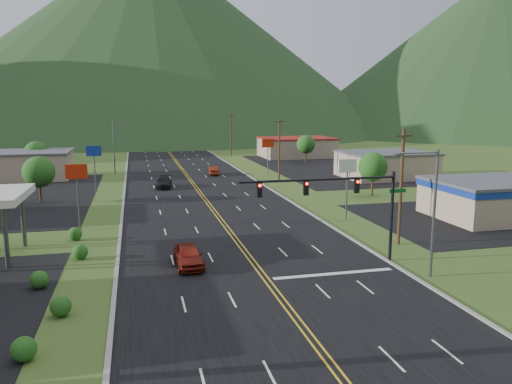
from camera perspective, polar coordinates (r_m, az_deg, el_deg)
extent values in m
plane|color=#2E4D1B|center=(24.74, 8.76, -19.18)|extent=(500.00, 500.00, 0.00)
cube|color=black|center=(24.74, 8.76, -19.18)|extent=(20.00, 460.00, 0.04)
cylinder|color=black|center=(39.77, 15.24, -2.73)|extent=(0.24, 0.24, 7.00)
cylinder|color=black|center=(36.70, 7.22, 1.43)|extent=(12.00, 0.18, 0.18)
cube|color=#0C591E|center=(39.59, 15.88, 0.13)|extent=(1.40, 0.06, 0.30)
cube|color=black|center=(37.96, 11.44, 0.67)|extent=(0.35, 0.28, 1.05)
sphere|color=#FF0C05|center=(37.74, 11.57, 1.15)|extent=(0.22, 0.22, 0.22)
cube|color=black|center=(36.45, 5.73, 0.44)|extent=(0.35, 0.28, 1.05)
sphere|color=#FF0C05|center=(36.23, 5.84, 0.94)|extent=(0.22, 0.22, 0.22)
cube|color=black|center=(35.45, 0.39, 0.22)|extent=(0.35, 0.28, 1.05)
sphere|color=#FF0C05|center=(35.22, 0.46, 0.74)|extent=(0.22, 0.22, 0.22)
cylinder|color=#59595E|center=(36.74, 19.68, -2.40)|extent=(0.20, 0.20, 9.00)
cylinder|color=#59595E|center=(35.33, 18.13, 4.28)|extent=(2.88, 0.12, 0.12)
cube|color=#59595E|center=(34.61, 16.08, 4.11)|extent=(0.60, 0.25, 0.18)
cylinder|color=#59595E|center=(90.27, -15.93, 4.82)|extent=(0.20, 0.20, 9.00)
cylinder|color=#59595E|center=(89.97, -15.14, 7.58)|extent=(2.88, 0.12, 0.12)
cube|color=#59595E|center=(89.95, -14.21, 7.56)|extent=(0.60, 0.25, 0.18)
cylinder|color=#59595E|center=(41.14, -26.71, -4.47)|extent=(0.36, 0.36, 5.00)
cylinder|color=#59595E|center=(46.85, -25.10, -2.69)|extent=(0.36, 0.36, 5.00)
cube|color=tan|center=(90.56, -26.07, 2.67)|extent=(18.00, 11.00, 4.20)
cube|color=#4C4C51|center=(90.34, -26.18, 4.09)|extent=(18.40, 11.40, 0.30)
cube|color=tan|center=(60.00, 26.51, -0.79)|extent=(15.00, 10.00, 3.80)
cube|color=#4C4C51|center=(59.69, 26.66, 1.15)|extent=(15.40, 10.40, 0.30)
cube|color=navy|center=(59.76, 26.63, 0.68)|extent=(15.20, 10.20, 0.70)
cube|color=tan|center=(85.73, 14.62, 2.94)|extent=(14.00, 11.00, 4.00)
cube|color=#4C4C51|center=(85.50, 14.69, 4.37)|extent=(14.40, 11.40, 0.30)
cube|color=tan|center=(116.22, 4.67, 5.04)|extent=(16.00, 12.00, 4.20)
cube|color=maroon|center=(116.05, 4.69, 6.15)|extent=(16.40, 12.40, 0.30)
cylinder|color=#59595E|center=(51.08, -19.63, -1.34)|extent=(0.16, 0.16, 5.00)
cube|color=#BA210A|center=(50.58, -19.84, 2.22)|extent=(2.00, 0.18, 1.40)
cylinder|color=#59595E|center=(72.72, -17.92, 1.97)|extent=(0.16, 0.16, 5.00)
cube|color=navy|center=(72.37, -18.06, 4.48)|extent=(2.00, 0.18, 1.40)
cylinder|color=#59595E|center=(53.35, 10.32, -0.46)|extent=(0.16, 0.16, 5.00)
cube|color=white|center=(52.87, 10.42, 2.96)|extent=(2.00, 0.18, 1.40)
cylinder|color=#59595E|center=(83.28, 1.36, 3.41)|extent=(0.16, 0.16, 5.00)
cube|color=#BA210A|center=(82.97, 1.37, 5.61)|extent=(2.00, 0.18, 1.40)
cylinder|color=#382314|center=(66.73, -23.43, 0.08)|extent=(0.30, 0.30, 3.00)
sphere|color=#165019|center=(66.39, -23.58, 2.12)|extent=(3.84, 3.84, 3.84)
cylinder|color=#382314|center=(93.94, -23.75, 2.70)|extent=(0.30, 0.30, 3.00)
sphere|color=#165019|center=(93.70, -23.85, 4.16)|extent=(3.84, 3.84, 3.84)
cylinder|color=#382314|center=(68.03, 13.13, 0.82)|extent=(0.30, 0.30, 3.00)
sphere|color=#165019|center=(67.70, 13.21, 2.83)|extent=(3.84, 3.84, 3.84)
cylinder|color=#382314|center=(104.32, 5.70, 4.14)|extent=(0.30, 0.30, 3.00)
sphere|color=#165019|center=(104.11, 5.72, 5.45)|extent=(3.84, 3.84, 3.84)
cylinder|color=#382314|center=(44.37, 16.24, 0.49)|extent=(0.28, 0.28, 10.00)
cube|color=#382314|center=(43.89, 16.52, 6.16)|extent=(1.60, 0.12, 0.12)
cylinder|color=#382314|center=(78.37, 2.67, 4.83)|extent=(0.28, 0.28, 10.00)
cube|color=#382314|center=(78.10, 2.70, 8.05)|extent=(1.60, 0.12, 0.12)
cylinder|color=#382314|center=(117.18, -2.87, 6.53)|extent=(0.28, 0.28, 10.00)
cube|color=#382314|center=(117.00, -2.89, 8.68)|extent=(1.60, 0.12, 0.12)
cylinder|color=#382314|center=(156.60, -5.66, 7.35)|extent=(0.28, 0.28, 10.00)
cube|color=#382314|center=(156.46, -5.69, 8.96)|extent=(1.60, 0.12, 0.12)
cone|color=#193518|center=(241.97, -12.12, 16.99)|extent=(220.00, 220.00, 85.00)
cone|color=#193518|center=(251.84, 25.59, 14.26)|extent=(180.00, 180.00, 70.00)
imported|color=maroon|center=(37.97, -7.73, -7.25)|extent=(2.12, 4.89, 1.64)
imported|color=black|center=(73.84, -10.49, 1.06)|extent=(2.75, 5.57, 1.56)
imported|color=maroon|center=(86.37, -4.86, 2.43)|extent=(1.95, 4.54, 1.45)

